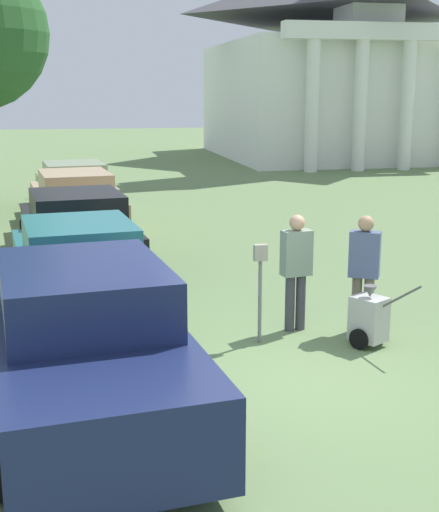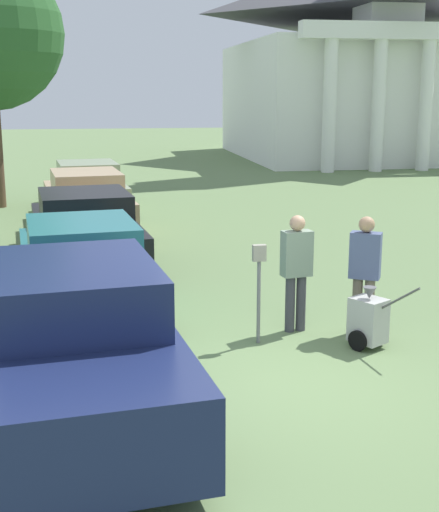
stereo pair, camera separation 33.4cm
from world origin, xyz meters
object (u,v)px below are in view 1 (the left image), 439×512
Objects in this scene: parked_car_teal at (79,270)px; parked_car_black at (77,231)px; church at (332,46)px; parked_car_navy at (84,341)px; parking_meter at (260,275)px; parked_car_sage at (74,189)px; equipment_cart at (369,318)px; parked_car_tan at (75,204)px; person_worker at (296,265)px; person_supervisor at (364,267)px.

parked_car_black is (0.00, 3.30, -0.01)m from parked_car_teal.
church is at bearing 55.49° from parked_car_teal.
parked_car_navy is 3.84× the size of parking_meter.
parked_car_navy reaches higher than parked_car_sage.
parking_meter is at bearing 132.05° from equipment_cart.
person_worker is (3.02, -8.05, 0.25)m from parked_car_tan.
parked_car_black is 6.80m from equipment_cart.
parked_car_black is 3.58× the size of parking_meter.
person_supervisor reaches higher than parked_car_navy.
person_worker is (3.02, -11.12, 0.30)m from parked_car_sage.
parked_car_navy is 1.11× the size of parked_car_teal.
person_supervisor is (3.91, -5.11, 0.30)m from parked_car_black.
parked_car_navy reaches higher than parked_car_teal.
person_worker is (3.02, -1.51, 0.28)m from parked_car_teal.
parked_car_navy is at bearing -145.98° from parking_meter.
church is at bearing -79.40° from person_supervisor.
parked_car_navy is at bearing 53.46° from person_supervisor.
church is (13.21, 21.54, 4.95)m from parked_car_black.
parked_car_teal is at bearing 83.51° from parked_car_navy.
parked_car_sage is 2.91× the size of person_worker.
parked_car_black is 4.94× the size of equipment_cart.
parked_car_black is (0.00, 6.82, -0.09)m from parked_car_navy.
church reaches higher than parked_car_teal.
equipment_cart is at bearing -109.11° from church.
parked_car_black is 3.24m from parked_car_tan.
person_supervisor reaches higher than person_worker.
parked_car_black is at bearing -96.49° from parked_car_sage.
parking_meter is (2.38, -8.46, 0.25)m from parked_car_tan.
person_supervisor is 0.07× the size of church.
parked_car_teal is 3.07m from parking_meter.
person_supervisor is at bearing 45.62° from equipment_cart.
equipment_cart is at bearing -38.28° from parked_car_teal.
parked_car_tan reaches higher than equipment_cart.
parking_meter is 0.05× the size of church.
parked_car_navy is 10.06m from parked_car_tan.
parked_car_sage is at bearing 83.50° from parked_car_tan.
parked_car_black is 5.68m from person_worker.
church reaches higher than person_worker.
parked_car_navy is 31.66m from church.
parked_car_teal reaches higher than parked_car_sage.
person_supervisor is 1.70× the size of equipment_cart.
person_supervisor reaches higher than parked_car_black.
parked_car_teal is 2.82× the size of person_supervisor.
parking_meter is at bearing -112.03° from church.
person_worker is 0.99× the size of person_supervisor.
person_worker is 0.95m from person_supervisor.
parked_car_tan is at bearing 83.50° from parked_car_teal.
person_worker is at bearing 27.23° from parked_car_navy.
parked_car_navy is 1.03× the size of parked_car_tan.
person_worker is at bearing -33.17° from parked_car_teal.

